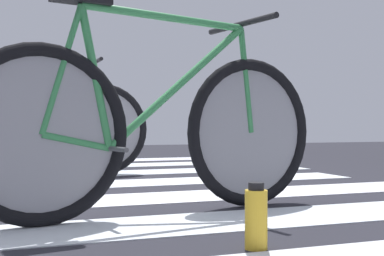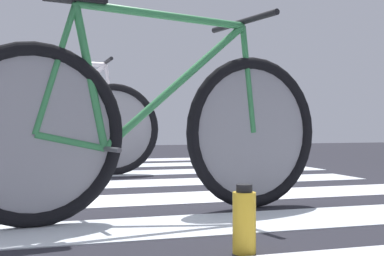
# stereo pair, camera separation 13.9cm
# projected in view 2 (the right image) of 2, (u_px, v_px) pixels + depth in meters

# --- Properties ---
(ground) EXTENTS (18.00, 14.00, 0.02)m
(ground) POSITION_uv_depth(u_px,v_px,m) (2.00, 204.00, 2.75)
(ground) COLOR #222229
(crosswalk_markings) EXTENTS (5.46, 5.74, 0.00)m
(crosswalk_markings) POSITION_uv_depth(u_px,v_px,m) (5.00, 196.00, 2.97)
(crosswalk_markings) COLOR silver
(crosswalk_markings) RESTS_ON ground
(bicycle_1_of_2) EXTENTS (1.71, 0.56, 0.93)m
(bicycle_1_of_2) POSITION_uv_depth(u_px,v_px,m) (155.00, 127.00, 2.30)
(bicycle_1_of_2) COLOR black
(bicycle_1_of_2) RESTS_ON ground
(bicycle_2_of_2) EXTENTS (1.74, 0.52, 0.93)m
(bicycle_2_of_2) POSITION_uv_depth(u_px,v_px,m) (45.00, 126.00, 4.02)
(bicycle_2_of_2) COLOR black
(bicycle_2_of_2) RESTS_ON ground
(water_bottle) EXTENTS (0.07, 0.07, 0.21)m
(water_bottle) POSITION_uv_depth(u_px,v_px,m) (244.00, 221.00, 1.65)
(water_bottle) COLOR gold
(water_bottle) RESTS_ON ground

